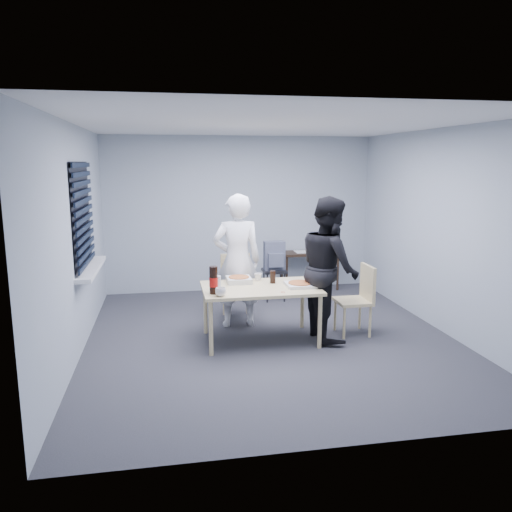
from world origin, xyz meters
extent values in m
plane|color=#2E2D32|center=(0.00, 0.00, 0.00)|extent=(5.00, 5.00, 0.00)
plane|color=white|center=(0.00, 0.00, 2.60)|extent=(5.00, 5.00, 0.00)
plane|color=#A4AFB8|center=(0.00, 2.50, 1.30)|extent=(4.50, 0.00, 4.50)
plane|color=#A4AFB8|center=(0.00, -2.50, 1.30)|extent=(4.50, 0.00, 4.50)
plane|color=#A4AFB8|center=(-2.25, 0.00, 1.30)|extent=(0.00, 5.00, 5.00)
plane|color=#A4AFB8|center=(2.25, 0.00, 1.30)|extent=(0.00, 5.00, 5.00)
plane|color=black|center=(-2.23, 0.40, 1.55)|extent=(0.00, 1.30, 1.30)
cube|color=black|center=(-2.21, 0.40, 1.55)|extent=(0.04, 1.30, 1.25)
cube|color=silver|center=(-2.16, 0.40, 0.89)|extent=(0.18, 1.42, 0.05)
cube|color=beige|center=(-0.14, -0.07, 0.66)|extent=(1.40, 0.89, 0.04)
cylinder|color=beige|center=(-0.78, -0.46, 0.32)|extent=(0.05, 0.05, 0.64)
cylinder|color=beige|center=(-0.78, 0.31, 0.32)|extent=(0.05, 0.05, 0.64)
cylinder|color=beige|center=(0.50, -0.46, 0.32)|extent=(0.05, 0.05, 0.64)
cylinder|color=beige|center=(0.50, 0.31, 0.32)|extent=(0.05, 0.05, 0.64)
cube|color=beige|center=(-0.29, 0.87, 0.43)|extent=(0.42, 0.42, 0.04)
cube|color=beige|center=(-0.29, 1.06, 0.67)|extent=(0.42, 0.04, 0.44)
cylinder|color=beige|center=(-0.46, 0.70, 0.21)|extent=(0.03, 0.03, 0.41)
cylinder|color=beige|center=(-0.46, 1.04, 0.21)|extent=(0.03, 0.03, 0.41)
cylinder|color=beige|center=(-0.12, 0.70, 0.21)|extent=(0.03, 0.03, 0.41)
cylinder|color=beige|center=(-0.12, 1.04, 0.21)|extent=(0.03, 0.03, 0.41)
cube|color=beige|center=(1.06, -0.05, 0.43)|extent=(0.42, 0.42, 0.04)
cube|color=beige|center=(1.25, -0.05, 0.67)|extent=(0.04, 0.42, 0.44)
cylinder|color=beige|center=(0.89, -0.22, 0.21)|extent=(0.03, 0.03, 0.41)
cylinder|color=beige|center=(0.89, 0.12, 0.21)|extent=(0.03, 0.03, 0.41)
cylinder|color=beige|center=(1.23, -0.22, 0.21)|extent=(0.03, 0.03, 0.41)
cylinder|color=beige|center=(1.23, 0.12, 0.21)|extent=(0.03, 0.03, 0.41)
imported|color=white|center=(-0.33, 0.56, 0.89)|extent=(0.65, 0.42, 1.77)
imported|color=black|center=(0.72, -0.09, 0.89)|extent=(0.47, 0.86, 1.77)
cube|color=#332719|center=(1.18, 2.28, 0.63)|extent=(0.98, 0.43, 0.04)
cylinder|color=#332719|center=(0.73, 2.10, 0.30)|extent=(0.04, 0.04, 0.61)
cylinder|color=#332719|center=(0.73, 2.46, 0.30)|extent=(0.04, 0.04, 0.61)
cylinder|color=#332719|center=(1.63, 2.10, 0.30)|extent=(0.04, 0.04, 0.61)
cylinder|color=#332719|center=(1.63, 2.46, 0.30)|extent=(0.04, 0.04, 0.61)
cube|color=black|center=(0.42, 1.70, 0.47)|extent=(0.36, 0.36, 0.04)
cylinder|color=black|center=(0.28, 1.56, 0.23)|extent=(0.04, 0.04, 0.45)
cylinder|color=black|center=(0.28, 1.84, 0.23)|extent=(0.04, 0.04, 0.45)
cylinder|color=black|center=(0.56, 1.56, 0.23)|extent=(0.04, 0.04, 0.45)
cylinder|color=black|center=(0.56, 1.84, 0.23)|extent=(0.04, 0.04, 0.45)
cube|color=slate|center=(0.42, 1.70, 0.72)|extent=(0.32, 0.17, 0.45)
cube|color=slate|center=(0.42, 1.58, 0.67)|extent=(0.24, 0.06, 0.22)
cube|color=silver|center=(-0.37, 0.19, 0.70)|extent=(0.30, 0.30, 0.03)
cube|color=silver|center=(-0.37, 0.19, 0.73)|extent=(0.30, 0.30, 0.03)
cylinder|color=#CC7F38|center=(-0.37, 0.19, 0.75)|extent=(0.26, 0.26, 0.01)
cube|color=silver|center=(0.34, -0.13, 0.70)|extent=(0.34, 0.34, 0.04)
cylinder|color=#CC7F38|center=(0.34, -0.13, 0.72)|extent=(0.29, 0.29, 0.01)
imported|color=white|center=(-0.66, -0.42, 0.73)|extent=(0.17, 0.17, 0.10)
imported|color=white|center=(-0.11, 0.26, 0.73)|extent=(0.10, 0.10, 0.09)
cylinder|color=black|center=(0.05, 0.08, 0.76)|extent=(0.08, 0.08, 0.16)
cylinder|color=black|center=(-0.73, -0.30, 0.84)|extent=(0.10, 0.10, 0.32)
cylinder|color=red|center=(-0.73, -0.30, 0.82)|extent=(0.10, 0.10, 0.11)
cylinder|color=silver|center=(-0.68, -0.26, 0.78)|extent=(0.09, 0.09, 0.20)
torus|color=red|center=(0.07, -0.38, 0.68)|extent=(0.06, 0.06, 0.00)
cube|color=white|center=(1.03, 2.30, 0.65)|extent=(0.26, 0.32, 0.00)
cube|color=black|center=(1.40, 2.32, 0.68)|extent=(0.15, 0.13, 0.06)
camera|label=1|loc=(-1.25, -5.84, 2.17)|focal=35.00mm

